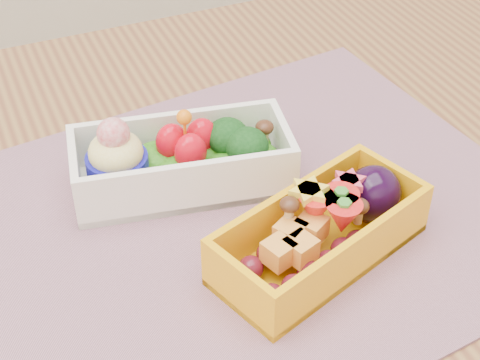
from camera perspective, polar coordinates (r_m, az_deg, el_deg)
name	(u,v)px	position (r m, az deg, el deg)	size (l,w,h in m)	color
table	(268,316)	(0.69, 2.13, -10.20)	(1.20, 0.80, 0.75)	brown
placemat	(234,222)	(0.63, -0.45, -3.17)	(0.50, 0.39, 0.00)	#A37086
bento_white	(181,160)	(0.65, -4.49, 1.49)	(0.20, 0.11, 0.08)	white
bento_yellow	(324,230)	(0.59, 6.35, -3.79)	(0.19, 0.13, 0.06)	#EFA40C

